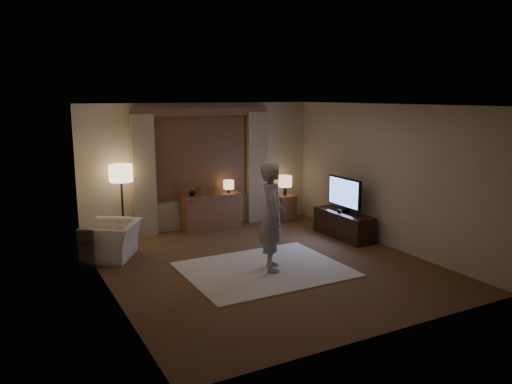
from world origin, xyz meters
TOP-DOWN VIEW (x-y plane):
  - room at (0.00, 0.50)m, footprint 5.04×5.54m
  - rug at (-0.14, -0.19)m, footprint 2.50×2.00m
  - sideboard at (0.09, 2.50)m, footprint 1.20×0.40m
  - picture_frame at (0.09, 2.50)m, footprint 0.16×0.02m
  - plant at (-0.31, 2.50)m, footprint 0.17×0.13m
  - table_lamp_sideboard at (0.49, 2.50)m, footprint 0.22×0.22m
  - floor_lamp at (-1.74, 2.42)m, footprint 0.43×0.43m
  - armchair at (-2.15, 1.56)m, footprint 1.21×1.25m
  - side_table at (1.85, 2.45)m, footprint 0.40×0.40m
  - table_lamp_side at (1.85, 2.45)m, footprint 0.30×0.30m
  - tv_stand at (2.15, 0.74)m, footprint 0.45×1.40m
  - tv at (2.15, 0.74)m, footprint 0.23×0.95m
  - person at (-0.03, -0.25)m, footprint 0.63×0.75m

SIDE VIEW (x-z plane):
  - rug at x=-0.14m, z-range 0.00..0.02m
  - tv_stand at x=2.15m, z-range 0.00..0.50m
  - side_table at x=1.85m, z-range 0.00..0.56m
  - armchair at x=-2.15m, z-range 0.00..0.62m
  - sideboard at x=0.09m, z-range 0.00..0.70m
  - picture_frame at x=0.09m, z-range 0.70..0.90m
  - plant at x=-0.31m, z-range 0.70..1.00m
  - table_lamp_side at x=1.85m, z-range 0.65..1.09m
  - tv at x=2.15m, z-range 0.54..1.22m
  - person at x=-0.03m, z-range 0.02..1.75m
  - table_lamp_sideboard at x=0.49m, z-range 0.75..1.05m
  - floor_lamp at x=-1.74m, z-range 0.50..1.99m
  - room at x=0.00m, z-range 0.01..2.65m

